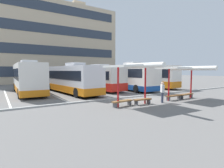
{
  "coord_description": "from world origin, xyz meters",
  "views": [
    {
      "loc": [
        -11.41,
        -12.43,
        2.7
      ],
      "look_at": [
        -1.18,
        3.32,
        1.26
      ],
      "focal_mm": 28.4,
      "sensor_mm": 36.0,
      "label": 1
    }
  ],
  "objects_px": {
    "coach_bus_1": "(70,79)",
    "bench_1": "(142,100)",
    "bench_0": "(122,102)",
    "coach_bus_0": "(28,78)",
    "coach_bus_3": "(127,77)",
    "waiting_shelter_1": "(183,69)",
    "bench_2": "(174,96)",
    "coach_bus_4": "(144,76)",
    "waiting_passenger_0": "(162,91)",
    "waiting_shelter_0": "(135,66)",
    "coach_bus_2": "(94,78)",
    "bench_3": "(186,95)"
  },
  "relations": [
    {
      "from": "coach_bus_1",
      "to": "bench_1",
      "type": "xyz_separation_m",
      "value": [
        2.31,
        -10.12,
        -1.32
      ]
    },
    {
      "from": "bench_0",
      "to": "coach_bus_0",
      "type": "bearing_deg",
      "value": 111.82
    },
    {
      "from": "coach_bus_3",
      "to": "waiting_shelter_1",
      "type": "height_order",
      "value": "coach_bus_3"
    },
    {
      "from": "coach_bus_3",
      "to": "bench_2",
      "type": "xyz_separation_m",
      "value": [
        -1.94,
        -9.49,
        -1.47
      ]
    },
    {
      "from": "coach_bus_0",
      "to": "coach_bus_4",
      "type": "bearing_deg",
      "value": -4.68
    },
    {
      "from": "coach_bus_0",
      "to": "coach_bus_4",
      "type": "relative_size",
      "value": 0.94
    },
    {
      "from": "waiting_shelter_1",
      "to": "waiting_passenger_0",
      "type": "relative_size",
      "value": 2.53
    },
    {
      "from": "waiting_shelter_0",
      "to": "bench_0",
      "type": "xyz_separation_m",
      "value": [
        -0.9,
        0.34,
        -2.66
      ]
    },
    {
      "from": "coach_bus_2",
      "to": "coach_bus_3",
      "type": "xyz_separation_m",
      "value": [
        4.1,
        -2.12,
        0.2
      ]
    },
    {
      "from": "waiting_shelter_0",
      "to": "bench_3",
      "type": "bearing_deg",
      "value": 0.27
    },
    {
      "from": "coach_bus_2",
      "to": "waiting_passenger_0",
      "type": "bearing_deg",
      "value": -88.87
    },
    {
      "from": "bench_0",
      "to": "bench_1",
      "type": "xyz_separation_m",
      "value": [
        1.8,
        -0.26,
        -0.01
      ]
    },
    {
      "from": "coach_bus_3",
      "to": "coach_bus_4",
      "type": "bearing_deg",
      "value": 17.49
    },
    {
      "from": "coach_bus_0",
      "to": "waiting_shelter_0",
      "type": "xyz_separation_m",
      "value": [
        5.74,
        -12.44,
        1.2
      ]
    },
    {
      "from": "bench_1",
      "to": "waiting_shelter_1",
      "type": "bearing_deg",
      "value": -3.45
    },
    {
      "from": "coach_bus_2",
      "to": "bench_1",
      "type": "distance_m",
      "value": 11.78
    },
    {
      "from": "coach_bus_2",
      "to": "coach_bus_4",
      "type": "bearing_deg",
      "value": -4.13
    },
    {
      "from": "coach_bus_4",
      "to": "waiting_shelter_0",
      "type": "xyz_separation_m",
      "value": [
        -11.39,
        -11.03,
        1.26
      ]
    },
    {
      "from": "waiting_shelter_1",
      "to": "waiting_passenger_0",
      "type": "height_order",
      "value": "waiting_shelter_1"
    },
    {
      "from": "waiting_shelter_1",
      "to": "bench_3",
      "type": "relative_size",
      "value": 2.24
    },
    {
      "from": "coach_bus_3",
      "to": "bench_3",
      "type": "height_order",
      "value": "coach_bus_3"
    },
    {
      "from": "coach_bus_1",
      "to": "bench_3",
      "type": "relative_size",
      "value": 5.8
    },
    {
      "from": "coach_bus_0",
      "to": "bench_2",
      "type": "height_order",
      "value": "coach_bus_0"
    },
    {
      "from": "coach_bus_1",
      "to": "waiting_shelter_0",
      "type": "distance_m",
      "value": 10.39
    },
    {
      "from": "coach_bus_4",
      "to": "bench_3",
      "type": "relative_size",
      "value": 6.05
    },
    {
      "from": "coach_bus_0",
      "to": "bench_2",
      "type": "bearing_deg",
      "value": -49.73
    },
    {
      "from": "bench_2",
      "to": "bench_3",
      "type": "bearing_deg",
      "value": -0.84
    },
    {
      "from": "bench_2",
      "to": "waiting_passenger_0",
      "type": "distance_m",
      "value": 2.07
    },
    {
      "from": "bench_0",
      "to": "waiting_shelter_1",
      "type": "xyz_separation_m",
      "value": [
        6.54,
        -0.54,
        2.51
      ]
    },
    {
      "from": "coach_bus_1",
      "to": "coach_bus_4",
      "type": "distance_m",
      "value": 12.83
    },
    {
      "from": "bench_2",
      "to": "bench_1",
      "type": "bearing_deg",
      "value": 179.66
    },
    {
      "from": "coach_bus_2",
      "to": "coach_bus_4",
      "type": "distance_m",
      "value": 8.83
    },
    {
      "from": "bench_2",
      "to": "waiting_passenger_0",
      "type": "bearing_deg",
      "value": -170.68
    },
    {
      "from": "coach_bus_0",
      "to": "coach_bus_2",
      "type": "distance_m",
      "value": 8.36
    },
    {
      "from": "coach_bus_3",
      "to": "bench_3",
      "type": "bearing_deg",
      "value": -90.85
    },
    {
      "from": "waiting_shelter_0",
      "to": "bench_0",
      "type": "distance_m",
      "value": 2.83
    },
    {
      "from": "coach_bus_4",
      "to": "waiting_passenger_0",
      "type": "relative_size",
      "value": 6.83
    },
    {
      "from": "coach_bus_4",
      "to": "bench_2",
      "type": "xyz_separation_m",
      "value": [
        -6.65,
        -10.97,
        -1.41
      ]
    },
    {
      "from": "coach_bus_1",
      "to": "waiting_shelter_1",
      "type": "height_order",
      "value": "coach_bus_1"
    },
    {
      "from": "coach_bus_4",
      "to": "bench_3",
      "type": "bearing_deg",
      "value": -113.8
    },
    {
      "from": "coach_bus_4",
      "to": "bench_2",
      "type": "height_order",
      "value": "coach_bus_4"
    },
    {
      "from": "waiting_shelter_1",
      "to": "bench_3",
      "type": "distance_m",
      "value": 2.67
    },
    {
      "from": "waiting_shelter_0",
      "to": "bench_1",
      "type": "height_order",
      "value": "waiting_shelter_0"
    },
    {
      "from": "coach_bus_0",
      "to": "waiting_shelter_0",
      "type": "bearing_deg",
      "value": -65.21
    },
    {
      "from": "coach_bus_4",
      "to": "waiting_shelter_1",
      "type": "distance_m",
      "value": 12.67
    },
    {
      "from": "waiting_shelter_0",
      "to": "bench_1",
      "type": "distance_m",
      "value": 2.82
    },
    {
      "from": "coach_bus_1",
      "to": "waiting_passenger_0",
      "type": "xyz_separation_m",
      "value": [
        4.23,
        -10.46,
        -0.63
      ]
    },
    {
      "from": "bench_3",
      "to": "waiting_passenger_0",
      "type": "xyz_separation_m",
      "value": [
        -3.72,
        -0.29,
        0.68
      ]
    },
    {
      "from": "coach_bus_2",
      "to": "bench_1",
      "type": "bearing_deg",
      "value": -98.26
    },
    {
      "from": "coach_bus_3",
      "to": "bench_1",
      "type": "height_order",
      "value": "coach_bus_3"
    }
  ]
}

